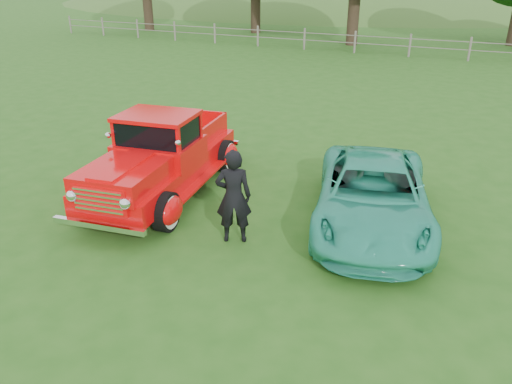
% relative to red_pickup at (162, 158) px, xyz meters
% --- Properties ---
extents(ground, '(140.00, 140.00, 0.00)m').
position_rel_red_pickup_xyz_m(ground, '(1.70, -1.69, -0.80)').
color(ground, '#215215').
rests_on(ground, ground).
extents(distant_hills, '(116.00, 60.00, 18.00)m').
position_rel_red_pickup_xyz_m(distant_hills, '(-2.38, 57.78, -5.34)').
color(distant_hills, '#335F23').
rests_on(distant_hills, ground).
extents(fence_line, '(48.00, 0.12, 1.20)m').
position_rel_red_pickup_xyz_m(fence_line, '(1.70, 20.31, -0.19)').
color(fence_line, slate).
rests_on(fence_line, ground).
extents(red_pickup, '(2.73, 5.18, 1.78)m').
position_rel_red_pickup_xyz_m(red_pickup, '(0.00, 0.00, 0.00)').
color(red_pickup, black).
rests_on(red_pickup, ground).
extents(teal_sedan, '(3.08, 4.82, 1.24)m').
position_rel_red_pickup_xyz_m(teal_sedan, '(4.41, 0.45, -0.18)').
color(teal_sedan, teal).
rests_on(teal_sedan, ground).
extents(man, '(0.75, 0.65, 1.72)m').
position_rel_red_pickup_xyz_m(man, '(2.34, -1.18, 0.07)').
color(man, black).
rests_on(man, ground).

